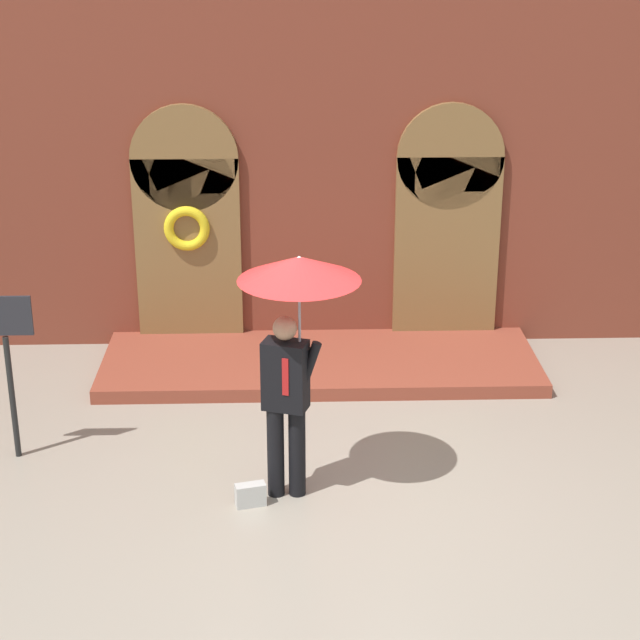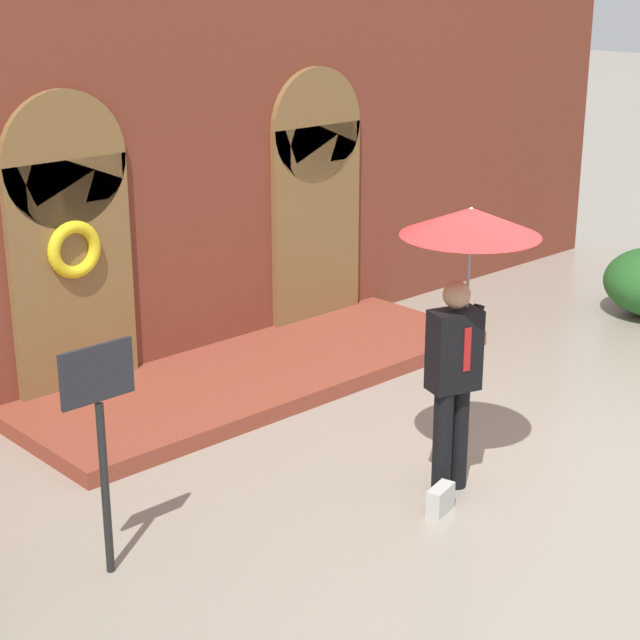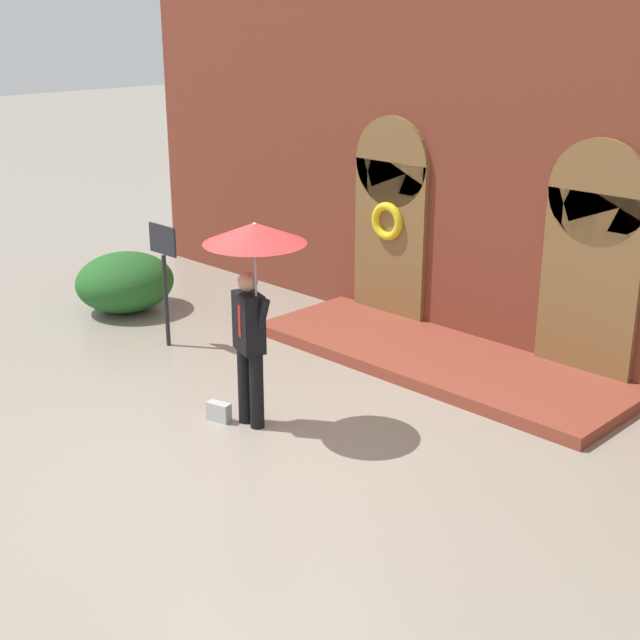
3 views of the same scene
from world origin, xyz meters
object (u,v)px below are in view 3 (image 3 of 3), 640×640
object	(u,v)px
person_with_umbrella	(253,264)
sign_post	(164,265)
handbag	(219,412)
shrub_left	(125,282)

from	to	relation	value
person_with_umbrella	sign_post	distance (m)	3.04
handbag	sign_post	world-z (taller)	sign_post
person_with_umbrella	handbag	world-z (taller)	person_with_umbrella
person_with_umbrella	sign_post	xyz separation A→B (m)	(-2.82, 0.84, -0.75)
person_with_umbrella	handbag	distance (m)	1.86
sign_post	shrub_left	xyz separation A→B (m)	(-1.73, 0.46, -0.71)
person_with_umbrella	handbag	size ratio (longest dim) A/B	8.44
handbag	person_with_umbrella	bearing A→B (deg)	10.27
handbag	shrub_left	xyz separation A→B (m)	(-4.11, 1.50, 0.34)
shrub_left	handbag	bearing A→B (deg)	-20.10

